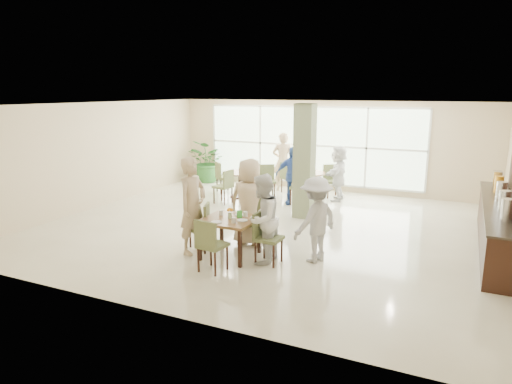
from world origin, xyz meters
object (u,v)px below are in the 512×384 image
at_px(potted_plant, 208,161).
at_px(adult_b, 338,173).
at_px(round_table_right, 306,178).
at_px(adult_standing, 283,162).
at_px(teen_far, 249,202).
at_px(main_table, 230,223).
at_px(teen_left, 193,206).
at_px(teen_right, 262,219).
at_px(buffet_counter, 500,223).
at_px(adult_a, 292,176).
at_px(round_table_left, 240,178).
at_px(teen_standing, 316,220).

xyz_separation_m(potted_plant, adult_b, (4.74, -0.74, 0.06)).
distance_m(round_table_right, adult_standing, 1.20).
distance_m(teen_far, adult_b, 4.58).
xyz_separation_m(main_table, teen_left, (-0.76, -0.09, 0.28)).
relative_size(potted_plant, teen_right, 0.88).
relative_size(buffet_counter, adult_b, 2.98).
relative_size(teen_left, teen_right, 1.14).
bearing_deg(adult_a, round_table_left, 162.86).
bearing_deg(potted_plant, main_table, -56.23).
xyz_separation_m(adult_a, adult_standing, (-0.88, 1.53, 0.11)).
bearing_deg(teen_far, round_table_left, -62.97).
xyz_separation_m(teen_far, adult_b, (0.65, 4.53, -0.10)).
xyz_separation_m(buffet_counter, adult_standing, (-5.90, 3.34, 0.37)).
bearing_deg(teen_standing, adult_standing, -128.92).
distance_m(round_table_left, teen_standing, 5.45).
bearing_deg(teen_left, teen_right, -79.62).
distance_m(round_table_left, buffet_counter, 7.00).
xyz_separation_m(round_table_right, potted_plant, (-3.80, 0.78, 0.15)).
bearing_deg(teen_right, buffet_counter, 121.11).
relative_size(main_table, buffet_counter, 0.21).
height_order(potted_plant, adult_b, adult_b).
bearing_deg(main_table, potted_plant, 123.77).
relative_size(buffet_counter, teen_right, 2.86).
height_order(main_table, adult_a, adult_a).
distance_m(main_table, round_table_right, 5.31).
bearing_deg(potted_plant, teen_right, -52.15).
bearing_deg(main_table, teen_standing, 16.52).
distance_m(teen_right, adult_a, 4.50).
bearing_deg(teen_left, round_table_left, 23.01).
distance_m(potted_plant, teen_left, 7.01).
xyz_separation_m(buffet_counter, teen_right, (-3.98, -2.57, 0.27)).
bearing_deg(teen_right, teen_left, -88.56).
xyz_separation_m(teen_left, adult_a, (0.39, 4.46, -0.13)).
xyz_separation_m(round_table_left, buffet_counter, (6.72, -1.97, -0.01)).
relative_size(teen_far, adult_b, 1.13).
bearing_deg(round_table_right, teen_standing, -69.61).
height_order(teen_far, teen_standing, teen_far).
distance_m(round_table_left, adult_a, 1.73).
distance_m(main_table, teen_standing, 1.60).
bearing_deg(teen_left, adult_b, -7.53).
bearing_deg(teen_standing, potted_plant, -111.15).
distance_m(round_table_left, teen_left, 4.82).
height_order(main_table, adult_standing, adult_standing).
distance_m(teen_standing, adult_standing, 6.11).
xyz_separation_m(teen_right, adult_a, (-1.04, 4.38, -0.02)).
distance_m(adult_a, adult_b, 1.43).
bearing_deg(teen_standing, adult_a, -130.07).
distance_m(adult_b, adult_standing, 2.00).
height_order(adult_a, adult_b, adult_a).
bearing_deg(potted_plant, adult_standing, -3.78).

